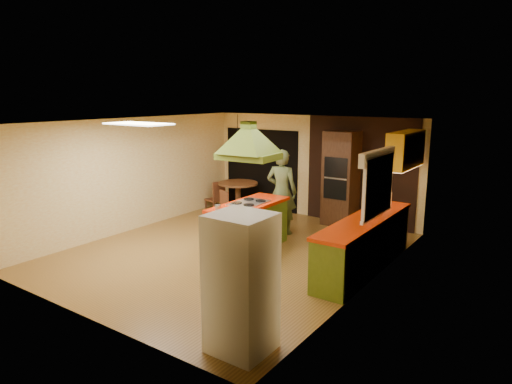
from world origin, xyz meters
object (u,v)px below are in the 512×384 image
Objects in this scene: refrigerator at (241,284)px; dining_table at (238,191)px; man at (282,192)px; wall_oven at (341,179)px; canister_large at (388,198)px; kitchen_island at (249,226)px.

dining_table is (-4.01, 5.24, -0.30)m from refrigerator.
refrigerator is (2.08, -4.26, -0.09)m from man.
canister_large is at bearing -34.58° from wall_oven.
kitchen_island is 0.86× the size of wall_oven.
dining_table is (-2.69, -0.37, -0.55)m from wall_oven.
kitchen_island is 8.24× the size of canister_large.
wall_oven is (0.71, 2.64, 0.62)m from kitchen_island.
refrigerator is (2.03, -2.98, 0.36)m from kitchen_island.
canister_large is at bearing 33.52° from kitchen_island.
canister_large is (4.17, -0.75, 0.49)m from dining_table.
refrigerator is at bearing -56.62° from kitchen_island.
wall_oven is at bearing 142.83° from canister_large.
wall_oven is 9.53× the size of canister_large.
kitchen_island is 2.80m from wall_oven.
wall_oven reaches higher than dining_table.
wall_oven is at bearing 7.94° from dining_table.
kitchen_island is at bearing 79.23° from man.
dining_table is at bearing 127.46° from refrigerator.
refrigerator is 4.49m from canister_large.
kitchen_island is 1.13× the size of refrigerator.
refrigerator reaches higher than kitchen_island.
man is 0.85× the size of wall_oven.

